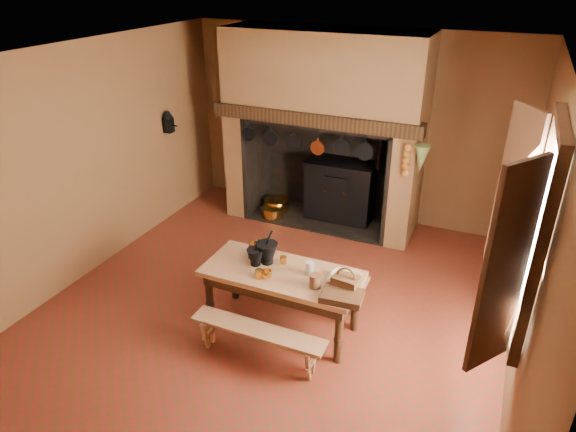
{
  "coord_description": "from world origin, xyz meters",
  "views": [
    {
      "loc": [
        2.09,
        -4.39,
        3.58
      ],
      "look_at": [
        0.03,
        0.3,
        1.03
      ],
      "focal_mm": 32.0,
      "sensor_mm": 36.0,
      "label": 1
    }
  ],
  "objects_px": {
    "iron_range": "(341,190)",
    "work_table": "(282,280)",
    "bench_front": "(258,337)",
    "mixing_bowl": "(344,280)",
    "coffee_grinder": "(255,249)",
    "wicker_basket": "(346,282)"
  },
  "relations": [
    {
      "from": "work_table",
      "to": "bench_front",
      "type": "bearing_deg",
      "value": -90.0
    },
    {
      "from": "bench_front",
      "to": "wicker_basket",
      "type": "bearing_deg",
      "value": 37.24
    },
    {
      "from": "bench_front",
      "to": "coffee_grinder",
      "type": "bearing_deg",
      "value": 117.96
    },
    {
      "from": "mixing_bowl",
      "to": "work_table",
      "type": "bearing_deg",
      "value": -174.9
    },
    {
      "from": "bench_front",
      "to": "wicker_basket",
      "type": "xyz_separation_m",
      "value": [
        0.7,
        0.53,
        0.5
      ]
    },
    {
      "from": "coffee_grinder",
      "to": "wicker_basket",
      "type": "bearing_deg",
      "value": -30.62
    },
    {
      "from": "iron_range",
      "to": "bench_front",
      "type": "relative_size",
      "value": 1.16
    },
    {
      "from": "iron_range",
      "to": "work_table",
      "type": "height_order",
      "value": "iron_range"
    },
    {
      "from": "iron_range",
      "to": "mixing_bowl",
      "type": "distance_m",
      "value": 2.86
    },
    {
      "from": "iron_range",
      "to": "work_table",
      "type": "bearing_deg",
      "value": -84.43
    },
    {
      "from": "iron_range",
      "to": "coffee_grinder",
      "type": "xyz_separation_m",
      "value": [
        -0.13,
        -2.59,
        0.3
      ]
    },
    {
      "from": "work_table",
      "to": "wicker_basket",
      "type": "relative_size",
      "value": 5.96
    },
    {
      "from": "work_table",
      "to": "wicker_basket",
      "type": "height_order",
      "value": "wicker_basket"
    },
    {
      "from": "bench_front",
      "to": "work_table",
      "type": "bearing_deg",
      "value": 90.0
    },
    {
      "from": "coffee_grinder",
      "to": "wicker_basket",
      "type": "height_order",
      "value": "wicker_basket"
    },
    {
      "from": "work_table",
      "to": "coffee_grinder",
      "type": "distance_m",
      "value": 0.47
    },
    {
      "from": "work_table",
      "to": "wicker_basket",
      "type": "distance_m",
      "value": 0.73
    },
    {
      "from": "iron_range",
      "to": "coffee_grinder",
      "type": "distance_m",
      "value": 2.61
    },
    {
      "from": "coffee_grinder",
      "to": "mixing_bowl",
      "type": "relative_size",
      "value": 0.66
    },
    {
      "from": "bench_front",
      "to": "mixing_bowl",
      "type": "xyz_separation_m",
      "value": [
        0.66,
        0.63,
        0.46
      ]
    },
    {
      "from": "work_table",
      "to": "coffee_grinder",
      "type": "bearing_deg",
      "value": 156.73
    },
    {
      "from": "wicker_basket",
      "to": "bench_front",
      "type": "bearing_deg",
      "value": -135.43
    }
  ]
}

